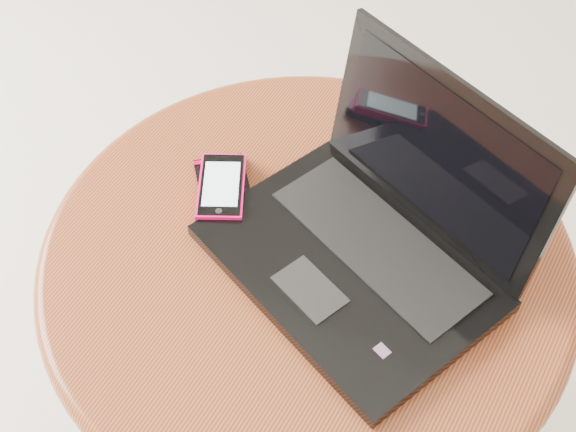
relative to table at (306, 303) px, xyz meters
The scene contains 4 objects.
table is the anchor object (origin of this frame).
laptop 0.16m from the table, 26.79° to the left, with size 0.38×0.35×0.21m.
phone_black 0.17m from the table, 169.15° to the left, with size 0.13×0.13×0.01m.
phone_pink 0.18m from the table, 169.80° to the left, with size 0.10×0.12×0.01m.
Camera 1 is at (0.27, -0.39, 1.27)m, focal length 50.87 mm.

